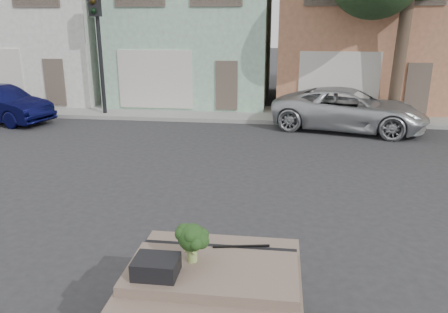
% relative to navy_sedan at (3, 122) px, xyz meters
% --- Properties ---
extents(ground_plane, '(120.00, 120.00, 0.00)m').
position_rel_navy_sedan_xyz_m(ground_plane, '(10.06, -8.02, 0.00)').
color(ground_plane, '#303033').
rests_on(ground_plane, ground).
extents(sidewalk, '(40.00, 3.00, 0.15)m').
position_rel_navy_sedan_xyz_m(sidewalk, '(10.06, 2.48, 0.07)').
color(sidewalk, gray).
rests_on(sidewalk, ground).
extents(townhouse_white, '(7.20, 8.20, 7.55)m').
position_rel_navy_sedan_xyz_m(townhouse_white, '(-0.94, 6.48, 3.77)').
color(townhouse_white, silver).
rests_on(townhouse_white, ground).
extents(townhouse_mint, '(7.20, 8.20, 7.55)m').
position_rel_navy_sedan_xyz_m(townhouse_mint, '(6.56, 6.48, 3.77)').
color(townhouse_mint, '#9DC5AA').
rests_on(townhouse_mint, ground).
extents(townhouse_tan, '(7.20, 8.20, 7.55)m').
position_rel_navy_sedan_xyz_m(townhouse_tan, '(14.06, 6.48, 3.77)').
color(townhouse_tan, '#B17452').
rests_on(townhouse_tan, ground).
extents(navy_sedan, '(4.48, 2.54, 1.40)m').
position_rel_navy_sedan_xyz_m(navy_sedan, '(0.00, 0.00, 0.00)').
color(navy_sedan, black).
rests_on(navy_sedan, ground).
extents(silver_pickup, '(5.82, 3.72, 1.49)m').
position_rel_navy_sedan_xyz_m(silver_pickup, '(13.19, 0.51, 0.00)').
color(silver_pickup, '#B8BCC0').
rests_on(silver_pickup, ground).
extents(traffic_signal, '(0.40, 0.40, 5.10)m').
position_rel_navy_sedan_xyz_m(traffic_signal, '(3.56, 1.48, 2.55)').
color(traffic_signal, black).
rests_on(traffic_signal, ground).
extents(tree_near, '(4.40, 4.00, 8.50)m').
position_rel_navy_sedan_xyz_m(tree_near, '(15.06, 1.78, 4.25)').
color(tree_near, '#1E331A').
rests_on(tree_near, ground).
extents(car_dashboard, '(2.00, 1.80, 1.12)m').
position_rel_navy_sedan_xyz_m(car_dashboard, '(10.06, -11.02, 0.56)').
color(car_dashboard, '#766153').
rests_on(car_dashboard, ground).
extents(instrument_hump, '(0.48, 0.38, 0.20)m').
position_rel_navy_sedan_xyz_m(instrument_hump, '(9.48, -11.37, 1.22)').
color(instrument_hump, black).
rests_on(instrument_hump, car_dashboard).
extents(wiper_arm, '(0.69, 0.15, 0.02)m').
position_rel_navy_sedan_xyz_m(wiper_arm, '(10.34, -10.64, 1.13)').
color(wiper_arm, black).
rests_on(wiper_arm, car_dashboard).
extents(broccoli, '(0.47, 0.47, 0.47)m').
position_rel_navy_sedan_xyz_m(broccoli, '(9.81, -11.03, 1.36)').
color(broccoli, '#1B3514').
rests_on(broccoli, car_dashboard).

